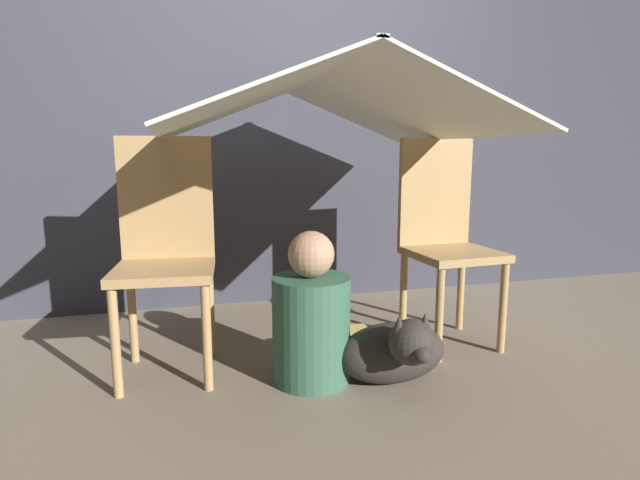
% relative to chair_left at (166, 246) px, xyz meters
% --- Properties ---
extents(ground_plane, '(8.80, 8.80, 0.00)m').
position_rel_chair_left_xyz_m(ground_plane, '(0.64, -0.24, -0.53)').
color(ground_plane, gray).
extents(wall_back, '(7.00, 0.05, 2.50)m').
position_rel_chair_left_xyz_m(wall_back, '(0.64, 0.89, 0.72)').
color(wall_back, '#3D3D47').
rests_on(wall_back, ground_plane).
extents(chair_left, '(0.42, 0.42, 0.98)m').
position_rel_chair_left_xyz_m(chair_left, '(0.00, 0.00, 0.00)').
color(chair_left, tan).
rests_on(chair_left, ground_plane).
extents(chair_right, '(0.41, 0.41, 0.98)m').
position_rel_chair_left_xyz_m(chair_right, '(1.29, 0.00, 0.00)').
color(chair_right, tan).
rests_on(chair_right, ground_plane).
extents(sheet_canopy, '(1.31, 1.34, 0.27)m').
position_rel_chair_left_xyz_m(sheet_canopy, '(0.64, -0.08, 0.58)').
color(sheet_canopy, silver).
extents(person_front, '(0.31, 0.31, 0.61)m').
position_rel_chair_left_xyz_m(person_front, '(0.55, -0.28, -0.28)').
color(person_front, '#38664C').
rests_on(person_front, ground_plane).
extents(dog, '(0.45, 0.40, 0.34)m').
position_rel_chair_left_xyz_m(dog, '(0.86, -0.42, -0.39)').
color(dog, '#332D28').
rests_on(dog, ground_plane).
extents(floor_cushion, '(0.34, 0.28, 0.10)m').
position_rel_chair_left_xyz_m(floor_cushion, '(0.72, -0.10, -0.48)').
color(floor_cushion, '#E5CC66').
rests_on(floor_cushion, ground_plane).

